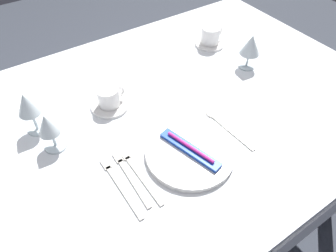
# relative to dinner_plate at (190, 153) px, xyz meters

# --- Properties ---
(ground_plane) EXTENTS (6.00, 6.00, 0.00)m
(ground_plane) POSITION_rel_dinner_plate_xyz_m (-0.03, 0.21, -0.75)
(ground_plane) COLOR #383D47
(dining_table) EXTENTS (1.80, 1.11, 0.74)m
(dining_table) POSITION_rel_dinner_plate_xyz_m (-0.03, 0.21, -0.09)
(dining_table) COLOR white
(dining_table) RESTS_ON ground
(dinner_plate) EXTENTS (0.27, 0.27, 0.02)m
(dinner_plate) POSITION_rel_dinner_plate_xyz_m (0.00, 0.00, 0.00)
(dinner_plate) COLOR white
(dinner_plate) RESTS_ON dining_table
(toothbrush_package) EXTENTS (0.09, 0.21, 0.02)m
(toothbrush_package) POSITION_rel_dinner_plate_xyz_m (-0.00, 0.00, 0.02)
(toothbrush_package) COLOR blue
(toothbrush_package) RESTS_ON dinner_plate
(fork_outer) EXTENTS (0.02, 0.23, 0.00)m
(fork_outer) POSITION_rel_dinner_plate_xyz_m (-0.16, 0.02, -0.01)
(fork_outer) COLOR beige
(fork_outer) RESTS_ON dining_table
(fork_inner) EXTENTS (0.02, 0.22, 0.00)m
(fork_inner) POSITION_rel_dinner_plate_xyz_m (-0.19, 0.03, -0.01)
(fork_inner) COLOR beige
(fork_inner) RESTS_ON dining_table
(fork_salad) EXTENTS (0.02, 0.23, 0.00)m
(fork_salad) POSITION_rel_dinner_plate_xyz_m (-0.23, 0.02, -0.01)
(fork_salad) COLOR beige
(fork_salad) RESTS_ON dining_table
(spoon_soup) EXTENTS (0.03, 0.22, 0.01)m
(spoon_soup) POSITION_rel_dinner_plate_xyz_m (0.17, 0.04, -0.01)
(spoon_soup) COLOR beige
(spoon_soup) RESTS_ON dining_table
(saucer_left) EXTENTS (0.13, 0.13, 0.01)m
(saucer_left) POSITION_rel_dinner_plate_xyz_m (0.44, 0.45, -0.00)
(saucer_left) COLOR white
(saucer_left) RESTS_ON dining_table
(coffee_cup_left) EXTENTS (0.11, 0.08, 0.07)m
(coffee_cup_left) POSITION_rel_dinner_plate_xyz_m (0.44, 0.45, 0.04)
(coffee_cup_left) COLOR white
(coffee_cup_left) RESTS_ON saucer_left
(saucer_right) EXTENTS (0.14, 0.14, 0.01)m
(saucer_right) POSITION_rel_dinner_plate_xyz_m (-0.11, 0.33, -0.00)
(saucer_right) COLOR white
(saucer_right) RESTS_ON dining_table
(coffee_cup_right) EXTENTS (0.10, 0.08, 0.07)m
(coffee_cup_right) POSITION_rel_dinner_plate_xyz_m (-0.11, 0.33, 0.03)
(coffee_cup_right) COLOR white
(coffee_cup_right) RESTS_ON saucer_right
(wine_glass_centre) EXTENTS (0.08, 0.08, 0.14)m
(wine_glass_centre) POSITION_rel_dinner_plate_xyz_m (0.46, 0.24, 0.09)
(wine_glass_centre) COLOR silver
(wine_glass_centre) RESTS_ON dining_table
(wine_glass_left) EXTENTS (0.07, 0.07, 0.15)m
(wine_glass_left) POSITION_rel_dinner_plate_xyz_m (-0.35, 0.36, 0.10)
(wine_glass_left) COLOR silver
(wine_glass_left) RESTS_ON dining_table
(wine_glass_right) EXTENTS (0.07, 0.07, 0.13)m
(wine_glass_right) POSITION_rel_dinner_plate_xyz_m (-0.33, 0.26, 0.08)
(wine_glass_right) COLOR silver
(wine_glass_right) RESTS_ON dining_table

